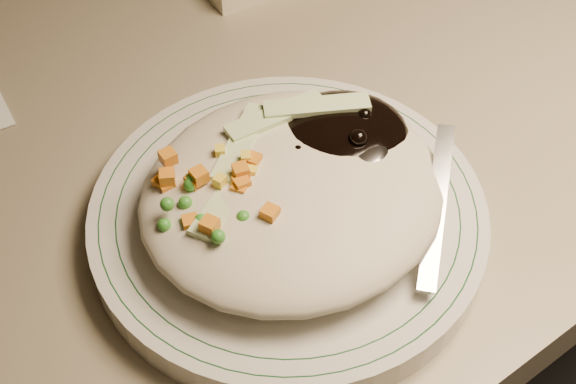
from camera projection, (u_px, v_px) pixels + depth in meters
desk at (240, 197)px, 0.81m from camera, size 1.40×0.70×0.74m
plate at (288, 219)px, 0.51m from camera, size 0.25×0.25×0.02m
plate_rim at (288, 209)px, 0.51m from camera, size 0.24×0.24×0.00m
meal at (294, 184)px, 0.49m from camera, size 0.21×0.19×0.05m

